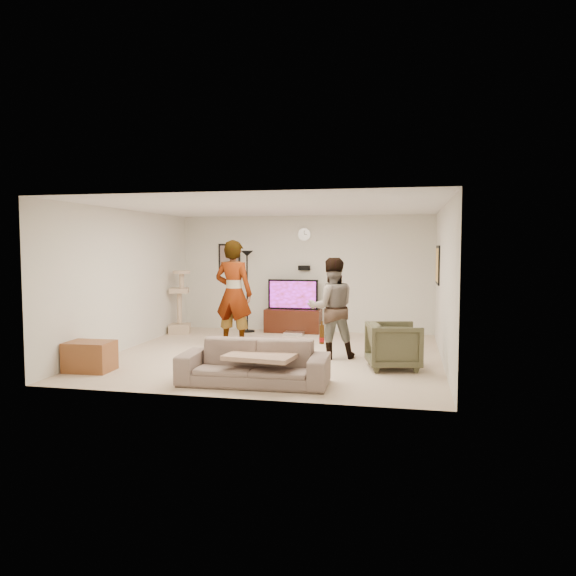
% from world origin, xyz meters
% --- Properties ---
extents(floor, '(5.50, 5.50, 0.02)m').
position_xyz_m(floor, '(0.00, 0.00, -0.01)').
color(floor, '#CBB393').
rests_on(floor, ground).
extents(ceiling, '(5.50, 5.50, 0.02)m').
position_xyz_m(ceiling, '(0.00, 0.00, 2.51)').
color(ceiling, white).
rests_on(ceiling, wall_back).
extents(wall_back, '(5.50, 0.04, 2.50)m').
position_xyz_m(wall_back, '(0.00, 2.75, 1.25)').
color(wall_back, silver).
rests_on(wall_back, floor).
extents(wall_front, '(5.50, 0.04, 2.50)m').
position_xyz_m(wall_front, '(0.00, -2.75, 1.25)').
color(wall_front, silver).
rests_on(wall_front, floor).
extents(wall_left, '(0.04, 5.50, 2.50)m').
position_xyz_m(wall_left, '(-2.75, 0.00, 1.25)').
color(wall_left, silver).
rests_on(wall_left, floor).
extents(wall_right, '(0.04, 5.50, 2.50)m').
position_xyz_m(wall_right, '(2.75, 0.00, 1.25)').
color(wall_right, silver).
rests_on(wall_right, floor).
extents(wall_clock, '(0.26, 0.04, 0.26)m').
position_xyz_m(wall_clock, '(0.00, 2.72, 2.10)').
color(wall_clock, white).
rests_on(wall_clock, wall_back).
extents(wall_speaker, '(0.25, 0.10, 0.10)m').
position_xyz_m(wall_speaker, '(0.00, 2.69, 1.38)').
color(wall_speaker, black).
rests_on(wall_speaker, wall_back).
extents(picture_back, '(0.42, 0.03, 0.52)m').
position_xyz_m(picture_back, '(-1.70, 2.73, 1.60)').
color(picture_back, '#76625B').
rests_on(picture_back, wall_back).
extents(picture_right, '(0.03, 0.78, 0.62)m').
position_xyz_m(picture_right, '(2.73, 1.60, 1.50)').
color(picture_right, '#FDB861').
rests_on(picture_right, wall_right).
extents(tv_stand, '(1.20, 0.45, 0.50)m').
position_xyz_m(tv_stand, '(-0.21, 2.50, 0.25)').
color(tv_stand, black).
rests_on(tv_stand, floor).
extents(console_box, '(0.40, 0.30, 0.07)m').
position_xyz_m(console_box, '(-0.10, 2.11, 0.04)').
color(console_box, silver).
rests_on(console_box, floor).
extents(tv, '(1.08, 0.08, 0.64)m').
position_xyz_m(tv, '(-0.21, 2.50, 0.82)').
color(tv, black).
rests_on(tv, tv_stand).
extents(tv_screen, '(0.99, 0.01, 0.56)m').
position_xyz_m(tv_screen, '(-0.21, 2.46, 0.82)').
color(tv_screen, '#AB16DE').
rests_on(tv_screen, tv).
extents(floor_lamp, '(0.32, 0.32, 1.74)m').
position_xyz_m(floor_lamp, '(-1.19, 2.38, 0.87)').
color(floor_lamp, black).
rests_on(floor_lamp, floor).
extents(cat_tree, '(0.54, 0.54, 1.35)m').
position_xyz_m(cat_tree, '(-2.53, 1.85, 0.67)').
color(cat_tree, tan).
rests_on(cat_tree, floor).
extents(person_left, '(0.77, 0.56, 1.96)m').
position_xyz_m(person_left, '(-0.92, 0.57, 0.98)').
color(person_left, '#A2A2A2').
rests_on(person_left, floor).
extents(person_right, '(0.97, 0.85, 1.66)m').
position_xyz_m(person_right, '(0.97, -0.04, 0.83)').
color(person_right, '#3A5C8A').
rests_on(person_right, floor).
extents(sofa, '(2.02, 0.84, 0.58)m').
position_xyz_m(sofa, '(0.19, -2.02, 0.29)').
color(sofa, '#75635A').
rests_on(sofa, floor).
extents(throw_blanket, '(0.98, 0.81, 0.06)m').
position_xyz_m(throw_blanket, '(0.30, -2.02, 0.39)').
color(throw_blanket, tan).
rests_on(throw_blanket, sofa).
extents(beer_bottle, '(0.06, 0.06, 0.25)m').
position_xyz_m(beer_bottle, '(1.11, -2.02, 0.71)').
color(beer_bottle, '#4C2807').
rests_on(beer_bottle, sofa).
extents(armchair, '(0.91, 0.90, 0.70)m').
position_xyz_m(armchair, '(2.00, -0.67, 0.35)').
color(armchair, '#464530').
rests_on(armchair, floor).
extents(side_table, '(0.68, 0.52, 0.44)m').
position_xyz_m(side_table, '(-2.40, -1.77, 0.22)').
color(side_table, brown).
rests_on(side_table, floor).
extents(toy_ball, '(0.07, 0.07, 0.07)m').
position_xyz_m(toy_ball, '(-0.83, -0.51, 0.04)').
color(toy_ball, '#007C88').
rests_on(toy_ball, floor).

